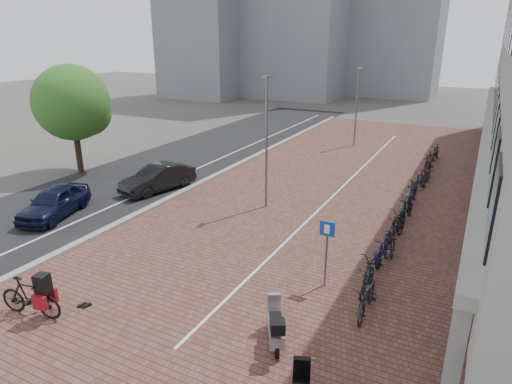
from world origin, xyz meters
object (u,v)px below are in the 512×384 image
(car_navy, at_px, (54,202))
(car_dark, at_px, (158,178))
(scooter_front, at_px, (275,324))
(parking_sign, at_px, (327,244))
(hero_bike, at_px, (30,296))

(car_navy, height_order, car_dark, same)
(car_navy, distance_m, scooter_front, 13.33)
(parking_sign, bearing_deg, car_navy, 179.50)
(car_dark, bearing_deg, car_navy, -96.71)
(car_navy, bearing_deg, car_dark, 52.93)
(car_dark, height_order, parking_sign, parking_sign)
(car_dark, xyz_separation_m, hero_bike, (3.99, -10.77, -0.04))
(scooter_front, height_order, parking_sign, parking_sign)
(parking_sign, bearing_deg, hero_bike, -142.10)
(car_dark, xyz_separation_m, scooter_front, (10.94, -8.57, -0.10))
(car_navy, relative_size, hero_bike, 1.88)
(car_navy, height_order, parking_sign, parking_sign)
(car_dark, distance_m, parking_sign, 12.37)
(car_dark, relative_size, hero_bike, 1.95)
(car_navy, bearing_deg, hero_bike, -60.42)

